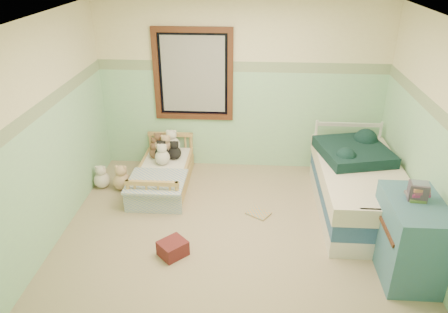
# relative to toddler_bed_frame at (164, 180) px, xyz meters

# --- Properties ---
(floor) EXTENTS (4.20, 3.60, 0.02)m
(floor) POSITION_rel_toddler_bed_frame_xyz_m (1.08, -1.05, -0.10)
(floor) COLOR gray
(floor) RESTS_ON ground
(ceiling) EXTENTS (4.20, 3.60, 0.02)m
(ceiling) POSITION_rel_toddler_bed_frame_xyz_m (1.08, -1.05, 2.42)
(ceiling) COLOR white
(ceiling) RESTS_ON wall_back
(wall_back) EXTENTS (4.20, 0.04, 2.50)m
(wall_back) POSITION_rel_toddler_bed_frame_xyz_m (1.08, 0.75, 1.16)
(wall_back) COLOR beige
(wall_back) RESTS_ON floor
(wall_front) EXTENTS (4.20, 0.04, 2.50)m
(wall_front) POSITION_rel_toddler_bed_frame_xyz_m (1.08, -2.85, 1.16)
(wall_front) COLOR beige
(wall_front) RESTS_ON floor
(wall_left) EXTENTS (0.04, 3.60, 2.50)m
(wall_left) POSITION_rel_toddler_bed_frame_xyz_m (-1.02, -1.05, 1.16)
(wall_left) COLOR beige
(wall_left) RESTS_ON floor
(wall_right) EXTENTS (0.04, 3.60, 2.50)m
(wall_right) POSITION_rel_toddler_bed_frame_xyz_m (3.18, -1.05, 1.16)
(wall_right) COLOR beige
(wall_right) RESTS_ON floor
(wainscot_mint) EXTENTS (4.20, 0.01, 1.50)m
(wainscot_mint) POSITION_rel_toddler_bed_frame_xyz_m (1.08, 0.74, 0.66)
(wainscot_mint) COLOR #92C9A0
(wainscot_mint) RESTS_ON floor
(border_strip) EXTENTS (4.20, 0.01, 0.15)m
(border_strip) POSITION_rel_toddler_bed_frame_xyz_m (1.08, 0.74, 1.49)
(border_strip) COLOR #356240
(border_strip) RESTS_ON wall_back
(window_frame) EXTENTS (1.16, 0.06, 1.36)m
(window_frame) POSITION_rel_toddler_bed_frame_xyz_m (0.38, 0.71, 1.36)
(window_frame) COLOR #372113
(window_frame) RESTS_ON wall_back
(window_blinds) EXTENTS (0.92, 0.01, 1.12)m
(window_blinds) POSITION_rel_toddler_bed_frame_xyz_m (0.38, 0.72, 1.36)
(window_blinds) COLOR #B1B1AD
(window_blinds) RESTS_ON window_frame
(toddler_bed_frame) EXTENTS (0.70, 1.39, 0.18)m
(toddler_bed_frame) POSITION_rel_toddler_bed_frame_xyz_m (0.00, 0.00, 0.00)
(toddler_bed_frame) COLOR tan
(toddler_bed_frame) RESTS_ON floor
(toddler_mattress) EXTENTS (0.64, 1.34, 0.12)m
(toddler_mattress) POSITION_rel_toddler_bed_frame_xyz_m (0.00, 0.00, 0.15)
(toddler_mattress) COLOR white
(toddler_mattress) RESTS_ON toddler_bed_frame
(patchwork_quilt) EXTENTS (0.76, 0.70, 0.03)m
(patchwork_quilt) POSITION_rel_toddler_bed_frame_xyz_m (0.00, -0.43, 0.22)
(patchwork_quilt) COLOR #6289C8
(patchwork_quilt) RESTS_ON toddler_mattress
(plush_bed_brown) EXTENTS (0.21, 0.21, 0.21)m
(plush_bed_brown) POSITION_rel_toddler_bed_frame_xyz_m (-0.15, 0.50, 0.31)
(plush_bed_brown) COLOR brown
(plush_bed_brown) RESTS_ON toddler_mattress
(plush_bed_white) EXTENTS (0.25, 0.25, 0.25)m
(plush_bed_white) POSITION_rel_toddler_bed_frame_xyz_m (0.05, 0.50, 0.33)
(plush_bed_white) COLOR silver
(plush_bed_white) RESTS_ON toddler_mattress
(plush_bed_tan) EXTENTS (0.17, 0.17, 0.17)m
(plush_bed_tan) POSITION_rel_toddler_bed_frame_xyz_m (-0.10, 0.28, 0.30)
(plush_bed_tan) COLOR tan
(plush_bed_tan) RESTS_ON toddler_mattress
(plush_bed_dark) EXTENTS (0.19, 0.19, 0.19)m
(plush_bed_dark) POSITION_rel_toddler_bed_frame_xyz_m (0.13, 0.28, 0.31)
(plush_bed_dark) COLOR black
(plush_bed_dark) RESTS_ON toddler_mattress
(plush_floor_cream) EXTENTS (0.23, 0.23, 0.23)m
(plush_floor_cream) POSITION_rel_toddler_bed_frame_xyz_m (-0.87, -0.11, 0.03)
(plush_floor_cream) COLOR silver
(plush_floor_cream) RESTS_ON floor
(plush_floor_tan) EXTENTS (0.25, 0.25, 0.25)m
(plush_floor_tan) POSITION_rel_toddler_bed_frame_xyz_m (-0.57, -0.14, 0.04)
(plush_floor_tan) COLOR tan
(plush_floor_tan) RESTS_ON floor
(twin_bed_frame) EXTENTS (0.97, 1.93, 0.22)m
(twin_bed_frame) POSITION_rel_toddler_bed_frame_xyz_m (2.63, -0.50, 0.02)
(twin_bed_frame) COLOR silver
(twin_bed_frame) RESTS_ON floor
(twin_boxspring) EXTENTS (0.97, 1.93, 0.22)m
(twin_boxspring) POSITION_rel_toddler_bed_frame_xyz_m (2.63, -0.50, 0.24)
(twin_boxspring) COLOR navy
(twin_boxspring) RESTS_ON twin_bed_frame
(twin_mattress) EXTENTS (1.01, 1.97, 0.22)m
(twin_mattress) POSITION_rel_toddler_bed_frame_xyz_m (2.63, -0.50, 0.46)
(twin_mattress) COLOR #EFE4C7
(twin_mattress) RESTS_ON twin_boxspring
(teal_blanket) EXTENTS (1.00, 1.04, 0.14)m
(teal_blanket) POSITION_rel_toddler_bed_frame_xyz_m (2.58, -0.20, 0.64)
(teal_blanket) COLOR black
(teal_blanket) RESTS_ON twin_mattress
(dresser) EXTENTS (0.54, 0.87, 0.87)m
(dresser) POSITION_rel_toddler_bed_frame_xyz_m (2.90, -1.62, 0.35)
(dresser) COLOR #386C87
(dresser) RESTS_ON floor
(book_stack) EXTENTS (0.20, 0.17, 0.18)m
(book_stack) POSITION_rel_toddler_bed_frame_xyz_m (2.90, -1.57, 0.87)
(book_stack) COLOR #422428
(book_stack) RESTS_ON dresser
(red_pillow) EXTENTS (0.38, 0.38, 0.18)m
(red_pillow) POSITION_rel_toddler_bed_frame_xyz_m (0.40, -1.52, -0.00)
(red_pillow) COLOR maroon
(red_pillow) RESTS_ON floor
(floor_book) EXTENTS (0.35, 0.33, 0.03)m
(floor_book) POSITION_rel_toddler_bed_frame_xyz_m (1.37, -0.65, -0.08)
(floor_book) COLOR orange
(floor_book) RESTS_ON floor
(extra_plush_0) EXTENTS (0.22, 0.22, 0.22)m
(extra_plush_0) POSITION_rel_toddler_bed_frame_xyz_m (-0.02, 0.09, 0.32)
(extra_plush_0) COLOR silver
(extra_plush_0) RESTS_ON toddler_mattress
(extra_plush_1) EXTENTS (0.16, 0.16, 0.16)m
(extra_plush_1) POSITION_rel_toddler_bed_frame_xyz_m (-0.17, 0.28, 0.29)
(extra_plush_1) COLOR brown
(extra_plush_1) RESTS_ON toddler_mattress
(extra_plush_2) EXTENTS (0.22, 0.22, 0.22)m
(extra_plush_2) POSITION_rel_toddler_bed_frame_xyz_m (-0.02, 0.41, 0.32)
(extra_plush_2) COLOR tan
(extra_plush_2) RESTS_ON toddler_mattress
(extra_plush_3) EXTENTS (0.20, 0.20, 0.20)m
(extra_plush_3) POSITION_rel_toddler_bed_frame_xyz_m (-0.05, 0.24, 0.31)
(extra_plush_3) COLOR black
(extra_plush_3) RESTS_ON toddler_mattress
(extra_plush_4) EXTENTS (0.17, 0.17, 0.17)m
(extra_plush_4) POSITION_rel_toddler_bed_frame_xyz_m (-0.20, 0.48, 0.29)
(extra_plush_4) COLOR brown
(extra_plush_4) RESTS_ON toddler_mattress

